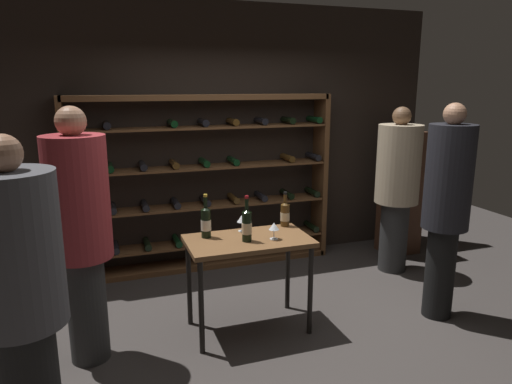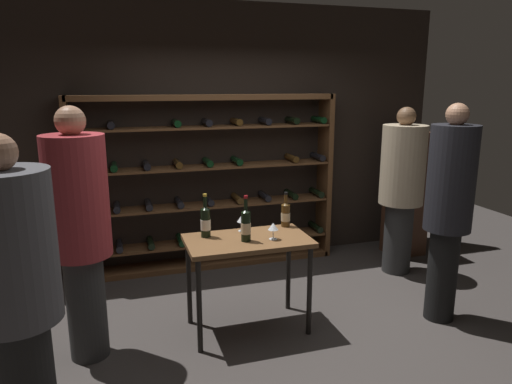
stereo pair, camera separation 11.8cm
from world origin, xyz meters
TOP-DOWN VIEW (x-y plane):
  - ground_plane at (0.00, 0.00)m, footprint 9.62×9.62m
  - back_wall at (0.00, 1.81)m, footprint 5.31×0.10m
  - wine_rack at (-0.27, 1.60)m, footprint 2.97×0.32m
  - tasting_table at (-0.25, 0.05)m, footprint 1.04×0.59m
  - person_bystander_dark_jacket at (1.73, 0.78)m, footprint 0.48×0.48m
  - person_guest_khaki at (-1.56, 0.02)m, footprint 0.45×0.45m
  - person_bystander_red_print at (1.47, -0.29)m, footprint 0.40×0.40m
  - person_guest_blue_shirt at (-1.86, -0.83)m, footprint 0.50×0.50m
  - wine_crate at (-2.24, 0.58)m, footprint 0.50×0.37m
  - display_cabinet at (2.15, 1.28)m, footprint 0.44×0.36m
  - wine_bottle_red_label at (-0.58, 0.20)m, footprint 0.08×0.08m
  - wine_bottle_black_capsule at (0.18, 0.28)m, footprint 0.08×0.08m
  - wine_bottle_amber_reserve at (-0.28, -0.01)m, footprint 0.08×0.08m
  - wine_glass_stemmed_center at (-0.24, 0.25)m, footprint 0.09×0.09m
  - wine_glass_stemmed_right at (-0.05, -0.04)m, footprint 0.09×0.09m

SIDE VIEW (x-z plane):
  - ground_plane at x=0.00m, z-range 0.00..0.00m
  - wine_crate at x=-2.24m, z-range 0.00..0.28m
  - tasting_table at x=-0.25m, z-range 0.31..1.14m
  - display_cabinet at x=2.15m, z-range 0.00..1.53m
  - wine_glass_stemmed_right at x=-0.05m, z-range 0.86..1.01m
  - wine_glass_stemmed_center at x=-0.24m, z-range 0.86..1.01m
  - wine_bottle_black_capsule at x=0.18m, z-range 0.78..1.10m
  - wine_bottle_red_label at x=-0.58m, z-range 0.78..1.15m
  - wine_bottle_amber_reserve at x=-0.28m, z-range 0.77..1.16m
  - wine_rack at x=-0.27m, z-range -0.01..1.97m
  - person_guest_blue_shirt at x=-1.86m, z-range 0.09..1.94m
  - person_bystander_dark_jacket at x=1.73m, z-range 0.09..1.95m
  - person_guest_khaki at x=-1.56m, z-range 0.10..2.05m
  - person_bystander_red_print at x=1.47m, z-range 0.11..2.05m
  - back_wall at x=0.00m, z-range 0.00..2.99m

